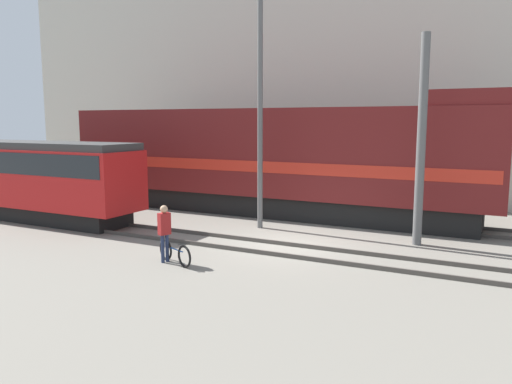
{
  "coord_description": "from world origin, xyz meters",
  "views": [
    {
      "loc": [
        6.93,
        -15.79,
        4.36
      ],
      "look_at": [
        -1.32,
        0.29,
        1.8
      ],
      "focal_mm": 35.0,
      "sensor_mm": 36.0,
      "label": 1
    }
  ],
  "objects": [
    {
      "name": "ground_plane",
      "position": [
        0.0,
        0.0,
        0.0
      ],
      "size": [
        120.0,
        120.0,
        0.0
      ],
      "primitive_type": "plane",
      "color": "slate"
    },
    {
      "name": "track_far",
      "position": [
        0.0,
        5.3,
        0.07
      ],
      "size": [
        60.0,
        1.51,
        0.14
      ],
      "color": "#47423D",
      "rests_on": "ground"
    },
    {
      "name": "bicycle",
      "position": [
        -2.12,
        -3.63,
        0.35
      ],
      "size": [
        1.66,
        0.78,
        0.75
      ],
      "color": "black",
      "rests_on": "ground"
    },
    {
      "name": "streetcar",
      "position": [
        -11.64,
        -0.71,
        1.99
      ],
      "size": [
        10.21,
        2.54,
        3.48
      ],
      "color": "black",
      "rests_on": "ground"
    },
    {
      "name": "building_backdrop",
      "position": [
        0.0,
        13.94,
        6.75
      ],
      "size": [
        49.66,
        6.0,
        13.51
      ],
      "color": "beige",
      "rests_on": "ground"
    },
    {
      "name": "utility_pole_left",
      "position": [
        -2.16,
        2.3,
        4.8
      ],
      "size": [
        0.21,
        0.21,
        9.61
      ],
      "color": "#595959",
      "rests_on": "ground"
    },
    {
      "name": "utility_pole_center",
      "position": [
        4.11,
        2.3,
        3.68
      ],
      "size": [
        0.31,
        0.31,
        7.35
      ],
      "color": "#595959",
      "rests_on": "ground"
    },
    {
      "name": "track_near",
      "position": [
        0.0,
        -0.71,
        0.07
      ],
      "size": [
        60.0,
        1.5,
        0.14
      ],
      "color": "#47423D",
      "rests_on": "ground"
    },
    {
      "name": "person",
      "position": [
        -2.51,
        -3.62,
        1.11
      ],
      "size": [
        0.34,
        0.42,
        1.8
      ],
      "color": "#232D4C",
      "rests_on": "ground"
    },
    {
      "name": "freight_locomotive",
      "position": [
        -3.27,
        5.3,
        2.59
      ],
      "size": [
        20.7,
        3.04,
        5.54
      ],
      "color": "black",
      "rests_on": "ground"
    }
  ]
}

